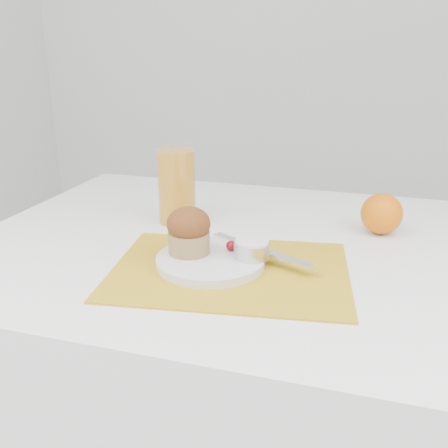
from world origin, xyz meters
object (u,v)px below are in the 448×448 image
(orange, at_px, (382,214))
(muffin, at_px, (189,231))
(plate, at_px, (211,261))
(juice_glass, at_px, (177,187))
(table, at_px, (273,406))

(orange, distance_m, muffin, 0.40)
(plate, relative_size, juice_glass, 1.20)
(plate, xyz_separation_m, juice_glass, (-0.14, 0.20, 0.07))
(table, xyz_separation_m, muffin, (-0.14, -0.12, 0.43))
(plate, height_order, orange, orange)
(plate, bearing_deg, table, 53.71)
(plate, bearing_deg, muffin, 168.99)
(table, distance_m, plate, 0.42)
(muffin, bearing_deg, table, 41.67)
(table, relative_size, plate, 6.45)
(plate, relative_size, orange, 2.26)
(table, distance_m, muffin, 0.47)
(orange, height_order, juice_glass, juice_glass)
(table, distance_m, orange, 0.47)
(table, xyz_separation_m, orange, (0.18, 0.12, 0.42))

